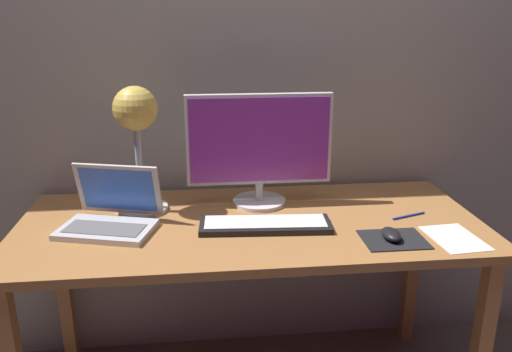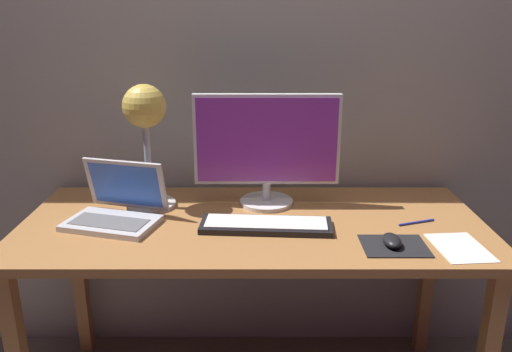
% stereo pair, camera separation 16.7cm
% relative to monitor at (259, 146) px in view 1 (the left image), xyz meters
% --- Properties ---
extents(back_wall, '(4.80, 0.06, 2.60)m').
position_rel_monitor_xyz_m(back_wall, '(-0.05, 0.24, 0.33)').
color(back_wall, '#9E998E').
rests_on(back_wall, ground).
extents(desk, '(1.60, 0.70, 0.74)m').
position_rel_monitor_xyz_m(desk, '(-0.05, -0.16, -0.31)').
color(desk, '#A8703D').
rests_on(desk, ground).
extents(monitor, '(0.53, 0.20, 0.42)m').
position_rel_monitor_xyz_m(monitor, '(0.00, 0.00, 0.00)').
color(monitor, silver).
rests_on(monitor, desk).
extents(keyboard_main, '(0.45, 0.17, 0.03)m').
position_rel_monitor_xyz_m(keyboard_main, '(-0.01, -0.23, -0.21)').
color(keyboard_main, black).
rests_on(keyboard_main, desk).
extents(laptop, '(0.35, 0.31, 0.20)m').
position_rel_monitor_xyz_m(laptop, '(-0.52, -0.16, -0.17)').
color(laptop, silver).
rests_on(laptop, desk).
extents(desk_lamp, '(0.18, 0.18, 0.45)m').
position_rel_monitor_xyz_m(desk_lamp, '(-0.43, -0.03, 0.10)').
color(desk_lamp, beige).
rests_on(desk_lamp, desk).
extents(mousepad, '(0.20, 0.16, 0.00)m').
position_rel_monitor_xyz_m(mousepad, '(0.39, -0.37, -0.22)').
color(mousepad, black).
rests_on(mousepad, desk).
extents(mouse, '(0.06, 0.10, 0.03)m').
position_rel_monitor_xyz_m(mouse, '(0.38, -0.37, -0.21)').
color(mouse, black).
rests_on(mouse, mousepad).
extents(paper_sheet_by_keyboard, '(0.16, 0.22, 0.00)m').
position_rel_monitor_xyz_m(paper_sheet_by_keyboard, '(0.59, -0.38, -0.22)').
color(paper_sheet_by_keyboard, white).
rests_on(paper_sheet_by_keyboard, desk).
extents(pen, '(0.13, 0.05, 0.01)m').
position_rel_monitor_xyz_m(pen, '(0.51, -0.19, -0.22)').
color(pen, '#2633A5').
rests_on(pen, desk).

